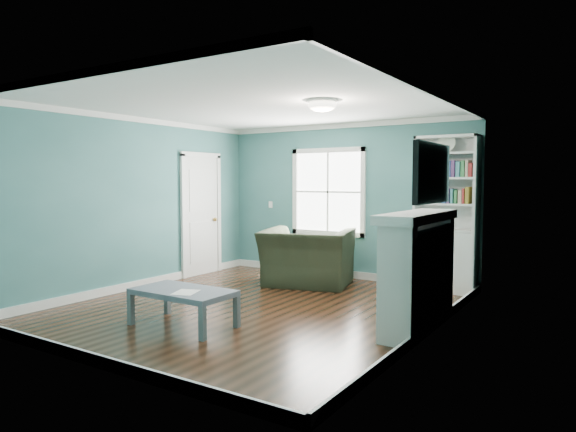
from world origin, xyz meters
The scene contains 13 objects.
floor centered at (0.00, 0.00, 0.00)m, with size 5.00×5.00×0.00m, color black.
room_walls centered at (0.00, 0.00, 1.58)m, with size 5.00×5.00×5.00m.
trim centered at (0.00, 0.00, 1.24)m, with size 4.50×5.00×2.60m.
window centered at (-0.30, 2.49, 1.45)m, with size 1.40×0.06×1.50m.
bookshelf centered at (1.77, 2.30, 0.92)m, with size 0.90×0.35×2.31m.
fireplace centered at (2.08, 0.20, 0.64)m, with size 0.44×1.58×1.30m.
tv centered at (2.20, 0.20, 1.72)m, with size 0.06×1.10×0.65m, color black.
door centered at (-2.22, 1.40, 1.07)m, with size 0.12×0.98×2.17m.
ceiling_fixture centered at (0.90, 0.10, 2.55)m, with size 0.38×0.38×0.15m.
light_switch centered at (-1.50, 2.48, 1.20)m, with size 0.08×0.01×0.12m, color white.
recliner centered at (-0.19, 1.60, 0.59)m, with size 1.35×0.88×1.18m, color black.
coffee_table centered at (-0.20, -1.13, 0.36)m, with size 1.15×0.63×0.42m.
paper_sheet centered at (-0.07, -1.23, 0.42)m, with size 0.23×0.30×0.00m, color white.
Camera 1 is at (3.89, -5.29, 1.65)m, focal length 32.00 mm.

